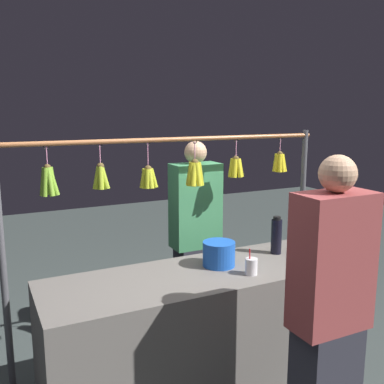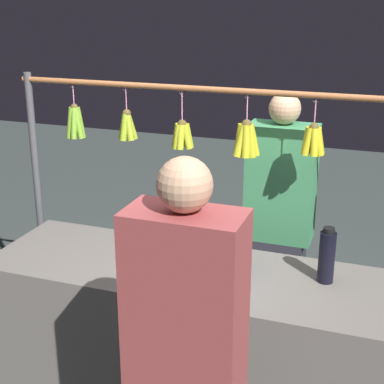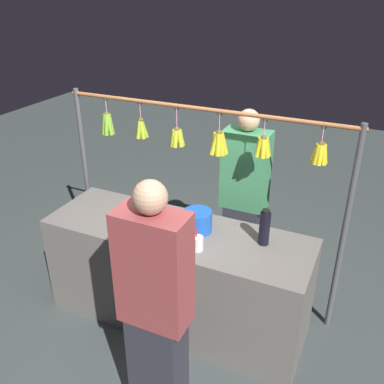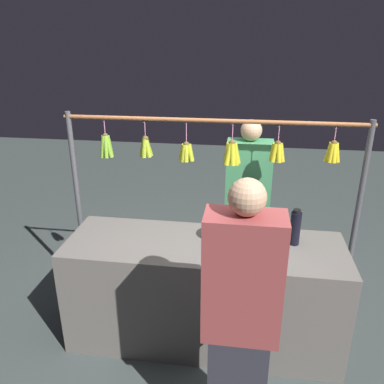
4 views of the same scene
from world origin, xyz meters
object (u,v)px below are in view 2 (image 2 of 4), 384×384
at_px(blue_bucket, 222,254).
at_px(drink_cup, 230,283).
at_px(water_bottle, 327,256).
at_px(vendor_person, 278,233).

height_order(blue_bucket, drink_cup, drink_cup).
relative_size(water_bottle, blue_bucket, 1.27).
xyz_separation_m(water_bottle, drink_cup, (0.39, 0.27, -0.08)).
bearing_deg(water_bottle, vendor_person, -60.24).
bearing_deg(vendor_person, drink_cup, 87.08).
bearing_deg(water_bottle, blue_bucket, 4.48).
relative_size(drink_cup, vendor_person, 0.10).
height_order(drink_cup, vendor_person, vendor_person).
bearing_deg(vendor_person, blue_bucket, 76.97).
relative_size(water_bottle, vendor_person, 0.17).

